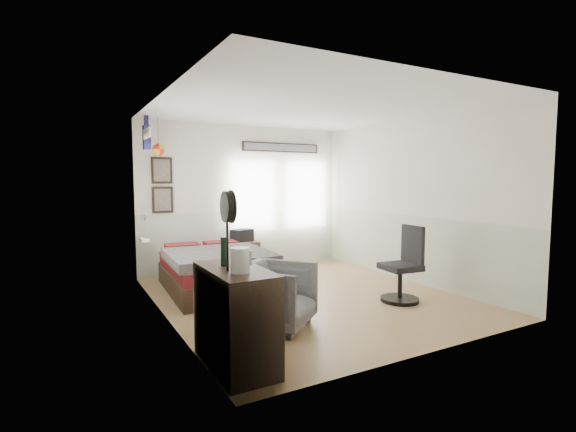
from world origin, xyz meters
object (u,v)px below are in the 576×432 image
nightstand (242,256)px  task_chair (404,271)px  bed (215,271)px  dresser (235,317)px  armchair (276,295)px

nightstand → task_chair: task_chair is taller
bed → dresser: size_ratio=2.04×
bed → task_chair: size_ratio=1.94×
bed → nightstand: bearing=53.3°
bed → dresser: bearing=-102.0°
bed → armchair: bearing=-84.4°
bed → task_chair: bearing=-37.3°
bed → dresser: (-0.69, -2.57, 0.14)m
bed → nightstand: (0.89, 1.07, -0.03)m
bed → nightstand: 1.39m
nightstand → bed: bearing=-126.9°
dresser → nightstand: 3.97m
dresser → armchair: dresser is taller
armchair → task_chair: (2.04, 0.06, 0.06)m
task_chair → nightstand: bearing=119.2°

